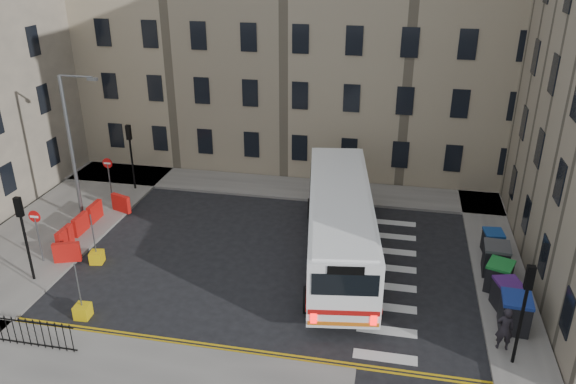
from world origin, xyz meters
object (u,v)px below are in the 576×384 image
(wheelie_bin_d, at_px, (496,259))
(wheelie_bin_e, at_px, (492,242))
(wheelie_bin_b, at_px, (507,295))
(bollard_chevron, at_px, (83,311))
(wheelie_bin_a, at_px, (515,313))
(pedestrian, at_px, (505,329))
(bollard_yellow, at_px, (97,257))
(streetlamp, at_px, (71,148))
(bus, at_px, (340,221))
(wheelie_bin_c, at_px, (499,276))

(wheelie_bin_d, bearing_deg, wheelie_bin_e, 90.10)
(wheelie_bin_b, relative_size, bollard_chevron, 2.28)
(wheelie_bin_a, relative_size, pedestrian, 0.80)
(wheelie_bin_a, height_order, bollard_yellow, wheelie_bin_a)
(wheelie_bin_a, bearing_deg, wheelie_bin_d, 96.02)
(wheelie_bin_e, relative_size, bollard_chevron, 1.93)
(wheelie_bin_a, distance_m, pedestrian, 1.50)
(wheelie_bin_e, height_order, bollard_yellow, wheelie_bin_e)
(wheelie_bin_e, bearing_deg, wheelie_bin_d, -99.09)
(wheelie_bin_d, bearing_deg, streetlamp, -179.81)
(bollard_yellow, xyz_separation_m, bollard_chevron, (1.61, -4.10, 0.00))
(wheelie_bin_a, relative_size, wheelie_bin_b, 1.06)
(wheelie_bin_e, bearing_deg, wheelie_bin_b, -95.77)
(bollard_chevron, bearing_deg, wheelie_bin_a, 8.50)
(bus, relative_size, bollard_yellow, 21.60)
(wheelie_bin_a, xyz_separation_m, pedestrian, (-0.59, -1.36, 0.17))
(bollard_chevron, bearing_deg, bus, 35.17)
(streetlamp, xyz_separation_m, wheelie_bin_a, (21.90, -5.42, -3.46))
(wheelie_bin_d, height_order, bollard_chevron, wheelie_bin_d)
(wheelie_bin_d, relative_size, bollard_yellow, 2.42)
(wheelie_bin_d, bearing_deg, bus, -177.85)
(bus, xyz_separation_m, pedestrian, (6.90, -5.68, -0.94))
(bollard_yellow, bearing_deg, bus, 13.80)
(wheelie_bin_a, bearing_deg, wheelie_bin_e, 94.07)
(wheelie_bin_a, relative_size, bollard_chevron, 2.42)
(streetlamp, distance_m, bollard_yellow, 6.36)
(wheelie_bin_d, height_order, wheelie_bin_e, wheelie_bin_d)
(wheelie_bin_c, bearing_deg, bus, -171.30)
(bollard_chevron, bearing_deg, wheelie_bin_b, 13.00)
(wheelie_bin_d, height_order, bollard_yellow, wheelie_bin_d)
(wheelie_bin_c, distance_m, wheelie_bin_e, 3.30)
(wheelie_bin_a, relative_size, bollard_yellow, 2.42)
(wheelie_bin_a, bearing_deg, streetlamp, 169.42)
(streetlamp, height_order, bollard_chevron, streetlamp)
(bus, xyz_separation_m, wheelie_bin_b, (7.40, -2.93, -1.20))
(wheelie_bin_a, relative_size, wheelie_bin_e, 1.25)
(streetlamp, distance_m, wheelie_bin_a, 22.82)
(wheelie_bin_a, relative_size, wheelie_bin_d, 1.00)
(wheelie_bin_d, bearing_deg, bollard_yellow, -168.47)
(wheelie_bin_e, bearing_deg, wheelie_bin_a, -94.88)
(wheelie_bin_b, height_order, bollard_yellow, wheelie_bin_b)
(bollard_yellow, relative_size, bollard_chevron, 1.00)
(bus, distance_m, wheelie_bin_c, 7.53)
(wheelie_bin_b, bearing_deg, streetlamp, 154.17)
(wheelie_bin_a, height_order, wheelie_bin_d, wheelie_bin_d)
(bus, bearing_deg, bollard_yellow, -174.51)
(pedestrian, bearing_deg, wheelie_bin_b, -101.69)
(bollard_yellow, bearing_deg, wheelie_bin_a, -4.59)
(wheelie_bin_d, relative_size, pedestrian, 0.81)
(bus, height_order, pedestrian, bus)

